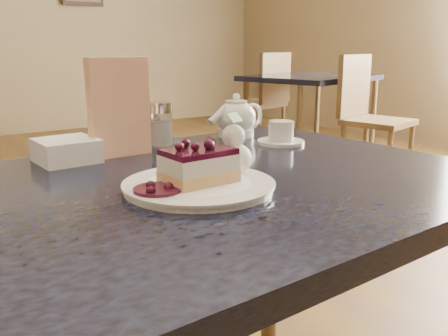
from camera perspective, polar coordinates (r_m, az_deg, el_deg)
main_table at (r=0.86m, az=-4.57°, el=-6.40°), size 1.13×0.78×0.69m
dessert_plate at (r=0.80m, az=-2.89°, el=-2.07°), size 0.24×0.24×0.01m
cheesecake_slice at (r=0.79m, az=-2.92°, el=0.23°), size 0.11×0.08×0.06m
whipped_cream at (r=0.84m, az=1.09°, el=1.11°), size 0.06×0.06×0.06m
berry_sauce at (r=0.75m, az=-7.59°, el=-2.47°), size 0.07×0.07×0.01m
tea_set at (r=1.24m, az=2.40°, el=5.27°), size 0.18×0.25×0.10m
menu_card at (r=1.05m, az=-11.90°, el=6.78°), size 0.13×0.03×0.20m
sugar_shaker at (r=1.15m, az=-7.22°, el=5.04°), size 0.06×0.06×0.10m
napkin_stack at (r=1.03m, az=-17.58°, el=1.92°), size 0.11×0.11×0.05m
bg_table_far_right at (r=3.97m, az=9.53°, el=1.33°), size 1.06×1.68×1.12m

